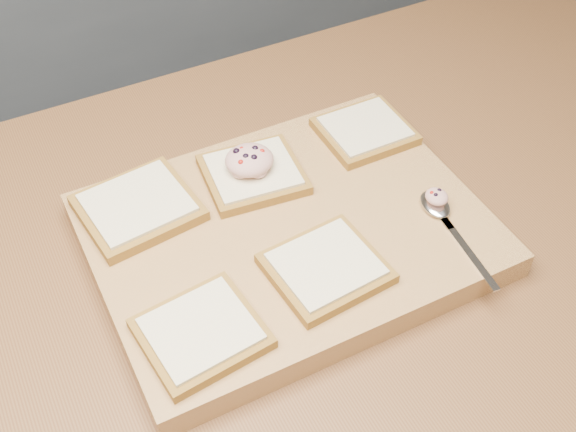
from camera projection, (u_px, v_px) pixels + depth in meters
name	position (u px, v px, depth m)	size (l,w,h in m)	color
island_counter	(291.00, 426.00, 1.18)	(2.00, 0.80, 0.90)	slate
back_counter	(60.00, 10.00, 2.05)	(3.60, 0.62, 0.94)	slate
cutting_board	(288.00, 235.00, 0.85)	(0.45, 0.34, 0.04)	tan
bread_far_left	(138.00, 207.00, 0.85)	(0.14, 0.13, 0.02)	brown
bread_far_center	(253.00, 174.00, 0.89)	(0.13, 0.12, 0.02)	brown
bread_far_right	(365.00, 130.00, 0.95)	(0.11, 0.10, 0.02)	brown
bread_near_left	(201.00, 333.00, 0.73)	(0.13, 0.12, 0.02)	brown
bread_near_center	(326.00, 268.00, 0.78)	(0.13, 0.12, 0.02)	brown
tuna_salad_dollop	(249.00, 160.00, 0.87)	(0.06, 0.06, 0.03)	#D99B8B
spoon	(440.00, 211.00, 0.85)	(0.04, 0.16, 0.01)	silver
spoon_salad	(437.00, 197.00, 0.85)	(0.03, 0.03, 0.02)	#D99B8B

